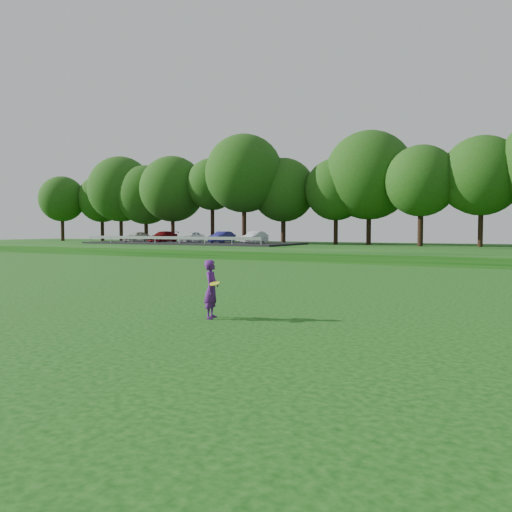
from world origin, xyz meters
The scene contains 6 objects.
ground centered at (0.00, 0.00, 0.00)m, with size 140.00×140.00×0.00m, color #0B3C0B.
berm centered at (0.00, 34.00, 0.30)m, with size 130.00×30.00×0.60m, color #0B3C0B.
walking_path centered at (0.00, 20.00, 0.02)m, with size 130.00×1.60×0.04m, color gray.
treeline centered at (0.00, 38.00, 8.10)m, with size 104.00×7.00×15.00m, color #1D4510, non-canonical shape.
parking_lot centered at (-24.20, 32.80, 1.01)m, with size 24.00×9.00×1.38m.
woman centered at (2.10, -1.45, 0.71)m, with size 0.57×0.60×1.42m.
Camera 1 is at (8.85, -11.36, 2.13)m, focal length 35.00 mm.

